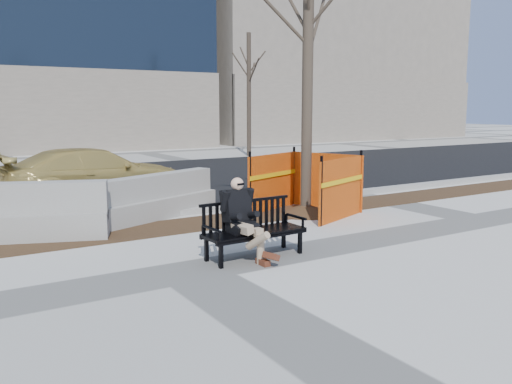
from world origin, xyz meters
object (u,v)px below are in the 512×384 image
Objects in this scene: tree_fence at (306,214)px; jersey_barrier_left at (3,241)px; bench at (254,257)px; jersey_barrier_right at (154,218)px; sedan at (96,201)px; seated_man at (241,259)px.

jersey_barrier_left is at bearing 171.41° from tree_fence.
bench is 0.46× the size of jersey_barrier_left.
jersey_barrier_left is at bearing 166.39° from jersey_barrier_right.
jersey_barrier_right is at bearing 29.25° from jersey_barrier_left.
bench is 6.10m from sedan.
tree_fence is 1.52× the size of sedan.
bench is 0.22m from seated_man.
jersey_barrier_left is at bearing 131.26° from seated_man.
jersey_barrier_right is at bearing -176.33° from sedan.
tree_fence is 1.93× the size of jersey_barrier_left.
tree_fence is 5.05m from sedan.
tree_fence is (2.79, 2.13, 0.00)m from seated_man.
sedan reaches higher than jersey_barrier_left.
jersey_barrier_right is (0.41, -2.64, 0.00)m from sedan.
jersey_barrier_right is (-0.01, 3.40, 0.00)m from seated_man.
jersey_barrier_right is at bearing 88.26° from seated_man.
tree_fence reaches higher than bench.
jersey_barrier_left reaches higher than bench.
seated_man is at bearing -112.19° from jersey_barrier_right.
sedan is 2.67m from jersey_barrier_right.
sedan is 1.27× the size of jersey_barrier_left.
bench is 4.25m from jersey_barrier_left.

